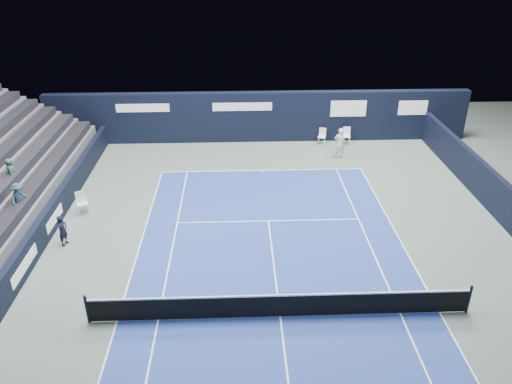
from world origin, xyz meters
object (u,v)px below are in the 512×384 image
folding_chair_back_a (322,133)px  tennis_player (340,143)px  line_judge_chair (82,201)px  tennis_net (281,305)px  folding_chair_back_b (347,134)px

folding_chair_back_a → tennis_player: 2.37m
line_judge_chair → tennis_net: 11.46m
tennis_player → folding_chair_back_b: bearing=68.5°
folding_chair_back_a → tennis_net: size_ratio=0.08×
folding_chair_back_a → tennis_player: bearing=-53.9°
folding_chair_back_a → tennis_player: (0.63, -2.27, 0.24)m
line_judge_chair → tennis_net: bearing=-65.8°
tennis_net → tennis_player: size_ratio=7.27×
folding_chair_back_a → tennis_net: tennis_net is taller
tennis_net → tennis_player: bearing=71.4°
folding_chair_back_b → tennis_net: size_ratio=0.08×
folding_chair_back_b → tennis_net: bearing=-98.9°
folding_chair_back_a → tennis_player: tennis_player is taller
line_judge_chair → tennis_net: (8.60, -7.57, -0.09)m
line_judge_chair → tennis_player: size_ratio=0.59×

